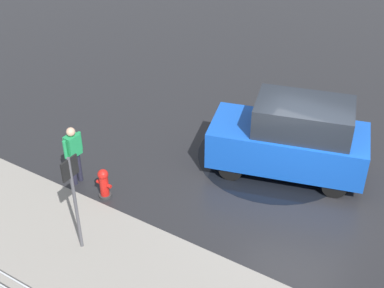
# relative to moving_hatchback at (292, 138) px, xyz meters

# --- Properties ---
(ground_plane) EXTENTS (60.00, 60.00, 0.00)m
(ground_plane) POSITION_rel_moving_hatchback_xyz_m (-0.73, 1.02, -1.03)
(ground_plane) COLOR black
(moving_hatchback) EXTENTS (4.22, 2.72, 2.06)m
(moving_hatchback) POSITION_rel_moving_hatchback_xyz_m (0.00, 0.00, 0.00)
(moving_hatchback) COLOR blue
(moving_hatchback) RESTS_ON ground
(fire_hydrant) EXTENTS (0.42, 0.31, 0.80)m
(fire_hydrant) POSITION_rel_moving_hatchback_xyz_m (3.39, 3.33, -0.63)
(fire_hydrant) COLOR red
(fire_hydrant) RESTS_ON ground
(pedestrian) EXTENTS (0.27, 0.57, 1.62)m
(pedestrian) POSITION_rel_moving_hatchback_xyz_m (4.35, 3.25, -0.07)
(pedestrian) COLOR #1E8C4C
(pedestrian) RESTS_ON ground
(sign_post) EXTENTS (0.07, 0.44, 2.40)m
(sign_post) POSITION_rel_moving_hatchback_xyz_m (2.71, 4.95, 0.55)
(sign_post) COLOR #4C4C51
(sign_post) RESTS_ON ground
(puddle_patch) EXTENTS (4.10, 4.10, 0.01)m
(puddle_patch) POSITION_rel_moving_hatchback_xyz_m (0.60, -0.40, -1.02)
(puddle_patch) COLOR black
(puddle_patch) RESTS_ON ground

